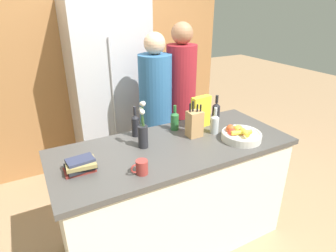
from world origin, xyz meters
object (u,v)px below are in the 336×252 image
object	(u,v)px
refrigerator	(110,93)
bottle_wine	(215,123)
coffee_mug	(141,167)
person_at_sink	(156,110)
person_in_blue	(181,100)
fruit_bowl	(240,135)
bottle_water	(216,112)
cereal_box	(201,112)
flower_vase	(143,131)
book_stack	(80,165)
bottle_oil	(175,120)
bottle_vinegar	(135,125)
knife_block	(194,124)

from	to	relation	value
refrigerator	bottle_wine	world-z (taller)	refrigerator
coffee_mug	person_at_sink	xyz separation A→B (m)	(0.55, 0.93, -0.02)
person_at_sink	person_in_blue	size ratio (longest dim) A/B	0.96
fruit_bowl	bottle_water	distance (m)	0.37
cereal_box	bottle_wine	xyz separation A→B (m)	(0.03, -0.16, -0.05)
fruit_bowl	bottle_wine	distance (m)	0.23
coffee_mug	bottle_water	xyz separation A→B (m)	(0.91, 0.44, 0.05)
fruit_bowl	person_at_sink	world-z (taller)	person_at_sink
flower_vase	book_stack	world-z (taller)	flower_vase
bottle_oil	bottle_water	bearing A→B (deg)	-6.82
bottle_oil	bottle_vinegar	distance (m)	0.34
refrigerator	book_stack	world-z (taller)	refrigerator
flower_vase	cereal_box	bearing A→B (deg)	10.89
bottle_water	person_in_blue	world-z (taller)	person_in_blue
cereal_box	person_in_blue	xyz separation A→B (m)	(0.10, 0.50, -0.06)
book_stack	bottle_water	bearing A→B (deg)	10.30
refrigerator	knife_block	xyz separation A→B (m)	(0.30, -1.27, 0.05)
fruit_bowl	coffee_mug	world-z (taller)	fruit_bowl
person_in_blue	bottle_vinegar	bearing A→B (deg)	-164.12
bottle_oil	knife_block	bearing A→B (deg)	-67.60
bottle_vinegar	refrigerator	bearing A→B (deg)	83.48
flower_vase	cereal_box	distance (m)	0.60
fruit_bowl	flower_vase	world-z (taller)	flower_vase
cereal_box	bottle_wine	distance (m)	0.17
coffee_mug	person_in_blue	world-z (taller)	person_in_blue
flower_vase	book_stack	size ratio (longest dim) A/B	1.76
fruit_bowl	knife_block	distance (m)	0.37
coffee_mug	bottle_water	size ratio (longest dim) A/B	0.45
bottle_vinegar	person_at_sink	distance (m)	0.55
coffee_mug	bottle_wine	size ratio (longest dim) A/B	0.52
knife_block	coffee_mug	xyz separation A→B (m)	(-0.59, -0.30, -0.06)
book_stack	bottle_vinegar	xyz separation A→B (m)	(0.51, 0.31, 0.06)
knife_block	bottle_wine	distance (m)	0.18
knife_block	bottle_wine	xyz separation A→B (m)	(0.18, -0.03, -0.02)
bottle_wine	bottle_water	size ratio (longest dim) A/B	0.87
fruit_bowl	person_in_blue	bearing A→B (deg)	92.54
refrigerator	fruit_bowl	world-z (taller)	refrigerator
bottle_wine	coffee_mug	bearing A→B (deg)	-160.58
cereal_box	book_stack	bearing A→B (deg)	-168.40
bottle_oil	person_at_sink	bearing A→B (deg)	85.55
fruit_bowl	person_in_blue	distance (m)	0.86
flower_vase	person_in_blue	world-z (taller)	person_in_blue
cereal_box	bottle_vinegar	distance (m)	0.58
bottle_vinegar	bottle_water	xyz separation A→B (m)	(0.73, -0.09, 0.00)
coffee_mug	fruit_bowl	bearing A→B (deg)	5.08
refrigerator	flower_vase	xyz separation A→B (m)	(-0.14, -1.25, 0.08)
bottle_vinegar	bottle_wine	distance (m)	0.65
knife_block	flower_vase	distance (m)	0.44
cereal_box	person_in_blue	distance (m)	0.51
book_stack	bottle_water	world-z (taller)	bottle_water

